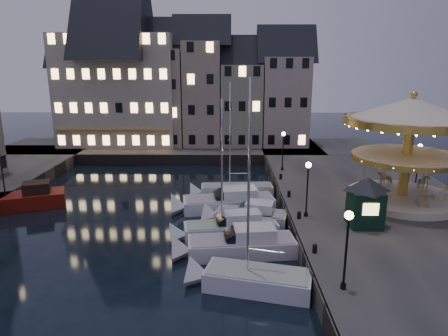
{
  "coord_description": "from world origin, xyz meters",
  "views": [
    {
      "loc": [
        1.36,
        -27.06,
        12.25
      ],
      "look_at": [
        1.0,
        8.0,
        3.2
      ],
      "focal_mm": 32.0,
      "sensor_mm": 36.0,
      "label": 1
    }
  ],
  "objects_px": {
    "streetlamp_d": "(418,160)",
    "bollard_c": "(289,194)",
    "motorboat_f": "(231,191)",
    "streetlamp_a": "(347,239)",
    "motorboat_b": "(235,246)",
    "motorboat_d": "(246,217)",
    "red_fishing_boat": "(21,201)",
    "streetlamp_c": "(283,145)",
    "bollard_d": "(281,176)",
    "bollard_a": "(315,248)",
    "carousel": "(410,130)",
    "streetlamp_b": "(308,181)",
    "bollard_b": "(299,215)",
    "ticket_kiosk": "(366,193)",
    "motorboat_c": "(226,229)",
    "motorboat_a": "(247,280)",
    "motorboat_e": "(224,203)"
  },
  "relations": [
    {
      "from": "motorboat_d",
      "to": "red_fishing_boat",
      "type": "xyz_separation_m",
      "value": [
        -19.61,
        3.53,
        0.06
      ]
    },
    {
      "from": "bollard_c",
      "to": "streetlamp_d",
      "type": "bearing_deg",
      "value": 11.86
    },
    {
      "from": "motorboat_b",
      "to": "red_fishing_boat",
      "type": "bearing_deg",
      "value": 154.89
    },
    {
      "from": "streetlamp_d",
      "to": "ticket_kiosk",
      "type": "height_order",
      "value": "streetlamp_d"
    },
    {
      "from": "streetlamp_a",
      "to": "carousel",
      "type": "height_order",
      "value": "carousel"
    },
    {
      "from": "motorboat_c",
      "to": "red_fishing_boat",
      "type": "xyz_separation_m",
      "value": [
        -18.03,
        6.1,
        0.02
      ]
    },
    {
      "from": "bollard_d",
      "to": "bollard_b",
      "type": "bearing_deg",
      "value": -90.0
    },
    {
      "from": "streetlamp_d",
      "to": "bollard_c",
      "type": "bearing_deg",
      "value": -168.14
    },
    {
      "from": "bollard_b",
      "to": "motorboat_e",
      "type": "relative_size",
      "value": 0.06
    },
    {
      "from": "motorboat_f",
      "to": "streetlamp_a",
      "type": "bearing_deg",
      "value": -73.24
    },
    {
      "from": "bollard_c",
      "to": "motorboat_c",
      "type": "relative_size",
      "value": 0.05
    },
    {
      "from": "carousel",
      "to": "motorboat_e",
      "type": "bearing_deg",
      "value": 175.13
    },
    {
      "from": "motorboat_c",
      "to": "motorboat_f",
      "type": "height_order",
      "value": "motorboat_f"
    },
    {
      "from": "bollard_a",
      "to": "carousel",
      "type": "distance_m",
      "value": 14.39
    },
    {
      "from": "motorboat_d",
      "to": "ticket_kiosk",
      "type": "relative_size",
      "value": 1.67
    },
    {
      "from": "streetlamp_d",
      "to": "motorboat_a",
      "type": "xyz_separation_m",
      "value": [
        -16.02,
        -14.86,
        -3.48
      ]
    },
    {
      "from": "bollard_c",
      "to": "motorboat_b",
      "type": "bearing_deg",
      "value": -119.83
    },
    {
      "from": "motorboat_c",
      "to": "motorboat_f",
      "type": "relative_size",
      "value": 1.0
    },
    {
      "from": "motorboat_a",
      "to": "red_fishing_boat",
      "type": "bearing_deg",
      "value": 146.3
    },
    {
      "from": "bollard_d",
      "to": "motorboat_f",
      "type": "xyz_separation_m",
      "value": [
        -4.96,
        -1.53,
        -1.07
      ]
    },
    {
      "from": "bollard_c",
      "to": "carousel",
      "type": "relative_size",
      "value": 0.06
    },
    {
      "from": "streetlamp_b",
      "to": "motorboat_e",
      "type": "distance_m",
      "value": 8.5
    },
    {
      "from": "streetlamp_a",
      "to": "bollard_d",
      "type": "relative_size",
      "value": 7.32
    },
    {
      "from": "streetlamp_b",
      "to": "bollard_b",
      "type": "relative_size",
      "value": 7.32
    },
    {
      "from": "streetlamp_d",
      "to": "motorboat_b",
      "type": "relative_size",
      "value": 0.51
    },
    {
      "from": "streetlamp_c",
      "to": "bollard_d",
      "type": "height_order",
      "value": "streetlamp_c"
    },
    {
      "from": "motorboat_b",
      "to": "motorboat_e",
      "type": "bearing_deg",
      "value": 95.66
    },
    {
      "from": "streetlamp_b",
      "to": "carousel",
      "type": "relative_size",
      "value": 0.4
    },
    {
      "from": "ticket_kiosk",
      "to": "bollard_b",
      "type": "bearing_deg",
      "value": 164.02
    },
    {
      "from": "bollard_c",
      "to": "bollard_d",
      "type": "xyz_separation_m",
      "value": [
        0.0,
        5.5,
        0.0
      ]
    },
    {
      "from": "carousel",
      "to": "streetlamp_d",
      "type": "bearing_deg",
      "value": 52.47
    },
    {
      "from": "streetlamp_d",
      "to": "motorboat_d",
      "type": "height_order",
      "value": "streetlamp_d"
    },
    {
      "from": "motorboat_a",
      "to": "motorboat_b",
      "type": "distance_m",
      "value": 4.16
    },
    {
      "from": "streetlamp_a",
      "to": "red_fishing_boat",
      "type": "bearing_deg",
      "value": 148.0
    },
    {
      "from": "motorboat_b",
      "to": "motorboat_c",
      "type": "relative_size",
      "value": 0.79
    },
    {
      "from": "streetlamp_d",
      "to": "carousel",
      "type": "bearing_deg",
      "value": -127.53
    },
    {
      "from": "bollard_c",
      "to": "ticket_kiosk",
      "type": "relative_size",
      "value": 0.14
    },
    {
      "from": "motorboat_a",
      "to": "motorboat_e",
      "type": "xyz_separation_m",
      "value": [
        -1.45,
        12.64,
        0.11
      ]
    },
    {
      "from": "bollard_b",
      "to": "motorboat_b",
      "type": "height_order",
      "value": "motorboat_b"
    },
    {
      "from": "bollard_a",
      "to": "bollard_c",
      "type": "height_order",
      "value": "same"
    },
    {
      "from": "streetlamp_a",
      "to": "streetlamp_b",
      "type": "bearing_deg",
      "value": 90.0
    },
    {
      "from": "bollard_d",
      "to": "motorboat_d",
      "type": "relative_size",
      "value": 0.09
    },
    {
      "from": "bollard_a",
      "to": "carousel",
      "type": "height_order",
      "value": "carousel"
    },
    {
      "from": "bollard_a",
      "to": "streetlamp_a",
      "type": "bearing_deg",
      "value": -81.47
    },
    {
      "from": "streetlamp_c",
      "to": "bollard_c",
      "type": "distance_m",
      "value": 9.34
    },
    {
      "from": "motorboat_d",
      "to": "ticket_kiosk",
      "type": "xyz_separation_m",
      "value": [
        8.16,
        -3.23,
        3.04
      ]
    },
    {
      "from": "motorboat_f",
      "to": "ticket_kiosk",
      "type": "relative_size",
      "value": 2.62
    },
    {
      "from": "streetlamp_c",
      "to": "motorboat_d",
      "type": "bearing_deg",
      "value": -110.24
    },
    {
      "from": "streetlamp_d",
      "to": "motorboat_d",
      "type": "distance_m",
      "value": 17.0
    },
    {
      "from": "motorboat_f",
      "to": "bollard_c",
      "type": "bearing_deg",
      "value": -38.68
    }
  ]
}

